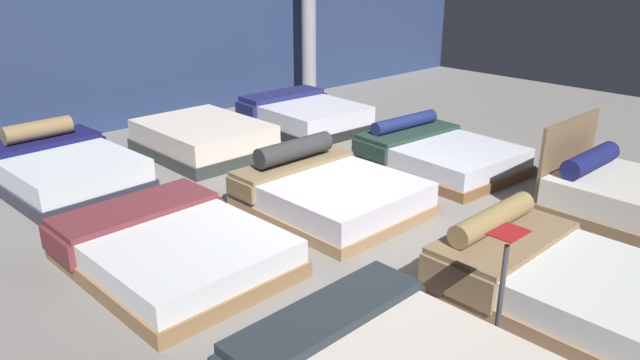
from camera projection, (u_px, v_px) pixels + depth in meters
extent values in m
cube|color=gray|center=(349.00, 216.00, 6.93)|extent=(18.00, 18.00, 0.02)
cube|color=navy|center=(124.00, 25.00, 9.95)|extent=(18.00, 0.06, 3.50)
cube|color=#283035|center=(327.00, 314.00, 4.20)|extent=(1.62, 0.50, 0.08)
cube|color=#283035|center=(399.00, 289.00, 4.79)|extent=(0.09, 0.47, 0.20)
cube|color=#926E4F|center=(565.00, 296.00, 5.15)|extent=(1.55, 2.07, 0.15)
cube|color=silver|center=(568.00, 276.00, 5.08)|extent=(1.49, 2.01, 0.24)
cube|color=#876C4C|center=(504.00, 237.00, 5.46)|extent=(1.51, 0.75, 0.05)
cube|color=#876C4C|center=(455.00, 283.00, 5.03)|extent=(0.06, 0.74, 0.28)
cube|color=#876C4C|center=(541.00, 229.00, 6.01)|extent=(0.06, 0.74, 0.28)
cylinder|color=olive|center=(493.00, 219.00, 5.50)|extent=(1.16, 0.23, 0.22)
cube|color=brown|center=(567.00, 162.00, 7.08)|extent=(1.34, 0.05, 1.08)
cylinder|color=#151A51|center=(591.00, 160.00, 6.86)|extent=(1.06, 0.24, 0.24)
cube|color=olive|center=(175.00, 260.00, 5.75)|extent=(1.71, 2.20, 0.16)
cube|color=white|center=(173.00, 242.00, 5.68)|extent=(1.65, 2.14, 0.22)
cube|color=brown|center=(135.00, 208.00, 6.10)|extent=(1.64, 0.72, 0.06)
cube|color=brown|center=(57.00, 247.00, 5.61)|extent=(0.08, 0.66, 0.24)
cube|color=brown|center=(203.00, 200.00, 6.70)|extent=(0.08, 0.66, 0.24)
cube|color=#9A7751|center=(332.00, 206.00, 7.03)|extent=(1.68, 1.95, 0.13)
cube|color=silver|center=(332.00, 190.00, 6.96)|extent=(1.62, 1.88, 0.27)
cube|color=olive|center=(293.00, 163.00, 7.36)|extent=(1.64, 0.52, 0.05)
cube|color=olive|center=(240.00, 190.00, 6.87)|extent=(0.06, 0.50, 0.20)
cube|color=olive|center=(340.00, 158.00, 7.94)|extent=(0.06, 0.50, 0.20)
cylinder|color=#2E2F2F|center=(294.00, 149.00, 7.28)|extent=(1.10, 0.26, 0.25)
cube|color=brown|center=(441.00, 165.00, 8.40)|extent=(1.71, 2.10, 0.14)
cube|color=silver|center=(442.00, 152.00, 8.33)|extent=(1.65, 2.03, 0.25)
cube|color=#233830|center=(408.00, 132.00, 8.73)|extent=(1.61, 0.75, 0.06)
cube|color=#233830|center=(369.00, 151.00, 8.31)|extent=(0.10, 0.67, 0.22)
cube|color=#233830|center=(443.00, 131.00, 9.26)|extent=(0.10, 0.67, 0.22)
cylinder|color=navy|center=(405.00, 122.00, 8.75)|extent=(1.23, 0.27, 0.20)
cube|color=#292936|center=(66.00, 181.00, 7.72)|extent=(1.61, 2.16, 0.18)
cube|color=white|center=(64.00, 165.00, 7.64)|extent=(1.54, 2.10, 0.28)
cube|color=#141548|center=(39.00, 141.00, 8.02)|extent=(1.51, 0.74, 0.07)
cube|color=#141548|center=(94.00, 141.00, 8.59)|extent=(0.11, 0.66, 0.25)
cylinder|color=olive|center=(38.00, 130.00, 7.96)|extent=(0.90, 0.30, 0.25)
cube|color=#303431|center=(204.00, 148.00, 9.06)|extent=(1.55, 1.97, 0.18)
cube|color=silver|center=(203.00, 133.00, 8.98)|extent=(1.49, 1.90, 0.31)
cube|color=black|center=(306.00, 125.00, 10.35)|extent=(1.63, 1.99, 0.16)
cube|color=silver|center=(306.00, 112.00, 10.27)|extent=(1.56, 1.93, 0.29)
cube|color=navy|center=(282.00, 95.00, 10.68)|extent=(1.56, 0.59, 0.09)
cube|color=navy|center=(246.00, 110.00, 10.24)|extent=(0.11, 0.54, 0.20)
cube|color=navy|center=(316.00, 96.00, 11.22)|extent=(0.11, 0.54, 0.20)
cylinder|color=#3F3F44|center=(494.00, 355.00, 4.49)|extent=(0.24, 0.24, 0.02)
cylinder|color=#3F3F44|center=(500.00, 303.00, 4.33)|extent=(0.04, 0.04, 0.94)
cube|color=#B21E1E|center=(509.00, 233.00, 4.13)|extent=(0.28, 0.20, 0.01)
cylinder|color=#99999E|center=(309.00, 14.00, 11.85)|extent=(0.29, 0.29, 3.50)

